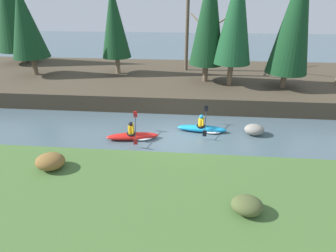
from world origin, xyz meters
TOP-DOWN VIEW (x-y plane):
  - ground_plane at (0.00, 0.00)m, footprint 90.00×90.00m
  - riverbank_near at (0.00, -5.68)m, footprint 44.00×6.19m
  - riverbank_far at (0.00, 8.68)m, footprint 44.00×10.97m
  - conifer_tree_far_left at (-15.56, 11.79)m, footprint 3.62×3.62m
  - conifer_tree_left at (-12.04, 7.73)m, footprint 2.73×2.73m
  - conifer_tree_mid_left at (-5.54, 8.69)m, footprint 2.26×2.26m
  - conifer_tree_centre at (1.44, 7.13)m, footprint 2.45×2.45m
  - conifer_tree_mid_right at (3.10, 6.31)m, footprint 2.52×2.52m
  - conifer_tree_right at (6.71, 6.01)m, footprint 2.66×2.66m
  - bare_tree_upstream at (-0.02, 10.36)m, footprint 4.34×4.29m
  - bare_tree_mid_upstream at (1.44, 8.78)m, footprint 2.63×2.59m
  - shrub_clump_second at (-4.87, -4.11)m, footprint 1.12×0.93m
  - shrub_clump_third at (2.21, -5.81)m, footprint 0.97×0.81m
  - kayaker_lead at (1.20, 0.99)m, footprint 2.79×2.07m
  - kayaker_middle at (-2.44, -0.18)m, footprint 2.79×2.06m
  - boulder_midstream at (3.90, 0.88)m, footprint 1.05×0.82m

SIDE VIEW (x-z plane):
  - ground_plane at x=0.00m, z-range 0.00..0.00m
  - kayaker_lead at x=1.20m, z-range -0.40..0.80m
  - kayaker_middle at x=-2.44m, z-range -0.40..0.80m
  - boulder_midstream at x=3.90m, z-range 0.00..0.59m
  - riverbank_near at x=0.00m, z-range 0.00..0.79m
  - riverbank_far at x=0.00m, z-range 0.00..1.08m
  - shrub_clump_third at x=2.21m, z-range 0.79..1.32m
  - shrub_clump_second at x=-4.87m, z-range 0.79..1.40m
  - bare_tree_mid_upstream at x=1.44m, z-range 0.95..5.63m
  - bare_tree_upstream at x=-0.02m, z-range 0.85..8.80m
  - conifer_tree_left at x=-12.04m, z-range 1.76..8.19m
  - conifer_tree_mid_left at x=-5.54m, z-range 1.72..8.38m
  - conifer_tree_mid_right at x=3.10m, z-range 1.84..9.55m
  - conifer_tree_right at x=6.71m, z-range 1.59..9.94m
  - conifer_tree_centre at x=1.44m, z-range 1.69..9.86m
  - conifer_tree_far_left at x=-15.56m, z-range 1.63..10.18m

